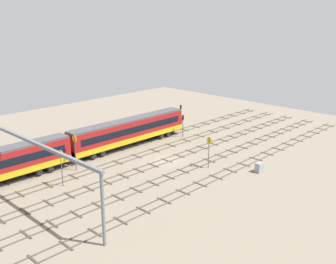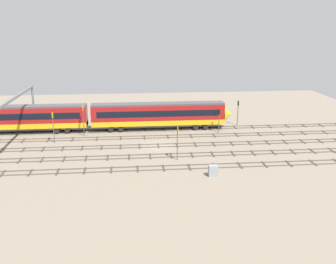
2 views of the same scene
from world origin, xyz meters
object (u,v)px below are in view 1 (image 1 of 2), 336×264
speed_sign_far_trackside (75,147)px  overhead_gantry (38,156)px  speed_sign_near_foreground (61,162)px  relay_cabinet (259,168)px  train (71,147)px  signal_light_trackside_approach (181,113)px  signal_light_trackside_departure (183,123)px  speed_sign_mid_trackside (209,147)px

speed_sign_far_trackside → overhead_gantry: bearing=-143.4°
speed_sign_near_foreground → relay_cabinet: (22.81, -16.46, -2.71)m
train → signal_light_trackside_approach: size_ratio=10.69×
overhead_gantry → signal_light_trackside_approach: size_ratio=5.36×
train → signal_light_trackside_approach: 27.20m
train → speed_sign_near_foreground: (-5.69, -6.53, 0.76)m
speed_sign_far_trackside → signal_light_trackside_departure: 23.66m
speed_sign_mid_trackside → speed_sign_far_trackside: bearing=137.2°
speed_sign_far_trackside → signal_light_trackside_approach: speed_sign_far_trackside is taller
overhead_gantry → speed_sign_mid_trackside: overhead_gantry is taller
speed_sign_mid_trackside → signal_light_trackside_approach: bearing=53.0°
speed_sign_far_trackside → signal_light_trackside_approach: 28.82m
overhead_gantry → speed_sign_mid_trackside: 25.05m
overhead_gantry → train: bearing=43.2°
speed_sign_near_foreground → speed_sign_mid_trackside: bearing=-27.8°
signal_light_trackside_departure → speed_sign_near_foreground: bearing=-173.0°
speed_sign_near_foreground → signal_light_trackside_approach: 33.86m
speed_sign_near_foreground → signal_light_trackside_approach: speed_sign_near_foreground is taller
train → signal_light_trackside_approach: bearing=3.8°
speed_sign_near_foreground → relay_cabinet: 28.26m
signal_light_trackside_departure → relay_cabinet: size_ratio=3.01×
speed_sign_far_trackside → signal_light_trackside_departure: (23.65, -0.06, -0.84)m
speed_sign_near_foreground → overhead_gantry: bearing=-145.0°
speed_sign_near_foreground → signal_light_trackside_departure: (28.06, 3.42, -0.60)m
speed_sign_mid_trackside → relay_cabinet: (3.81, -6.45, -2.55)m
relay_cabinet → overhead_gantry: bearing=155.0°
relay_cabinet → signal_light_trackside_departure: bearing=75.2°
signal_light_trackside_approach → relay_cabinet: size_ratio=3.32×
speed_sign_mid_trackside → relay_cabinet: 7.92m
overhead_gantry → speed_sign_near_foreground: (4.99, 3.49, -3.05)m
overhead_gantry → relay_cabinet: (27.79, -12.97, -5.76)m
speed_sign_far_trackside → relay_cabinet: bearing=-47.3°
train → signal_light_trackside_departure: train is taller
overhead_gantry → signal_light_trackside_departure: (33.05, 6.91, -3.65)m
speed_sign_mid_trackside → speed_sign_far_trackside: speed_sign_far_trackside is taller
overhead_gantry → relay_cabinet: 31.21m
train → speed_sign_mid_trackside: train is taller
speed_sign_near_foreground → signal_light_trackside_departure: bearing=7.0°
overhead_gantry → speed_sign_near_foreground: 6.81m
relay_cabinet → signal_light_trackside_approach: bearing=68.0°
overhead_gantry → speed_sign_far_trackside: size_ratio=4.62×
train → relay_cabinet: size_ratio=35.43×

